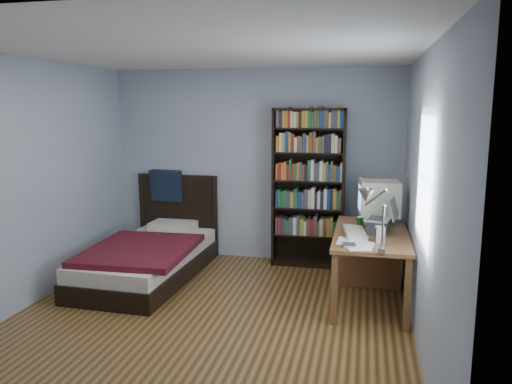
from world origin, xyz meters
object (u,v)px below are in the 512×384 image
keyboard (355,232)px  crt_monitor (378,199)px  desk_lamp (369,202)px  speaker (380,235)px  soda_can (360,222)px  bed (151,255)px  bookshelf (308,188)px  desk (370,251)px  laptop (380,223)px

keyboard → crt_monitor: bearing=58.6°
desk_lamp → speaker: 0.86m
crt_monitor → desk_lamp: (-0.11, -1.57, 0.25)m
speaker → soda_can: (-0.20, 0.59, -0.03)m
keyboard → bed: (-2.41, 0.32, -0.49)m
speaker → bookshelf: 1.68m
desk → crt_monitor: crt_monitor is taller
bed → desk: bearing=3.8°
crt_monitor → laptop: (0.01, -0.47, -0.17)m
keyboard → soda_can: bearing=73.4°
laptop → desk_lamp: desk_lamp is taller
desk → soda_can: bearing=-119.7°
desk_lamp → keyboard: (-0.12, 1.03, -0.51)m
bed → speaker: bearing=-13.4°
speaker → bookshelf: bearing=110.1°
speaker → desk: bearing=84.8°
laptop → speaker: bearing=-91.2°
crt_monitor → desk_lamp: 1.59m
speaker → bookshelf: size_ratio=0.08×
desk_lamp → bookshelf: bookshelf is taller
crt_monitor → soda_can: 0.38m
speaker → bed: bed is taller
desk → bed: 2.59m
desk_lamp → bed: size_ratio=0.30×
bookshelf → laptop: bearing=-51.2°
keyboard → soda_can: (0.04, 0.28, 0.04)m
laptop → keyboard: (-0.25, -0.07, -0.09)m
speaker → soda_can: size_ratio=1.46×
laptop → soda_can: laptop is taller
soda_can → bookshelf: bearing=127.4°
desk_lamp → laptop: bearing=83.5°
speaker → bed: size_ratio=0.08×
desk → crt_monitor: size_ratio=3.05×
soda_can → bed: 2.51m
desk_lamp → keyboard: bearing=96.6°
laptop → crt_monitor: bearing=91.6°
desk_lamp → speaker: (0.12, 0.73, -0.45)m
desk_lamp → bed: bearing=151.7°
bookshelf → desk: bearing=-39.5°
crt_monitor → keyboard: size_ratio=0.95×
desk → keyboard: 0.62m
desk_lamp → bed: desk_lamp is taller
keyboard → bed: size_ratio=0.24×
soda_can → bookshelf: (-0.65, 0.85, 0.22)m
desk → desk_lamp: size_ratio=2.26×
desk → bookshelf: (-0.78, 0.64, 0.59)m
crt_monitor → bed: size_ratio=0.23×
bed → laptop: bearing=-5.5°
desk → bed: bed is taller
desk → desk_lamp: desk_lamp is taller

